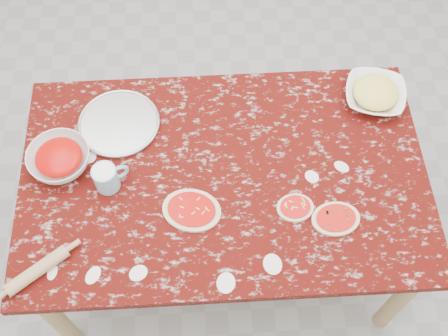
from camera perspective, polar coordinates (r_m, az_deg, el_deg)
ground at (r=2.83m, az=-0.00°, el=-8.08°), size 4.00×4.00×0.00m
worktable at (r=2.23m, az=-0.00°, el=-1.70°), size 1.60×1.00×0.75m
pizza_tray at (r=2.32m, az=-10.83°, el=4.53°), size 0.40×0.40×0.01m
sauce_bowl at (r=2.24m, az=-16.68°, el=0.88°), size 0.30×0.30×0.08m
cheese_bowl at (r=2.42m, az=15.36°, el=7.32°), size 0.30×0.30×0.06m
flour_mug at (r=2.13m, az=-12.04°, el=-0.96°), size 0.14×0.09×0.11m
pizza_left at (r=2.08m, az=-3.37°, el=-4.38°), size 0.27×0.23×0.02m
pizza_mid at (r=2.10m, az=7.40°, el=-4.10°), size 0.15×0.13×0.02m
pizza_right at (r=2.10m, az=11.51°, el=-5.18°), size 0.20×0.16×0.02m
rolling_pin at (r=2.08m, az=-18.79°, el=-10.01°), size 0.22×0.18×0.05m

